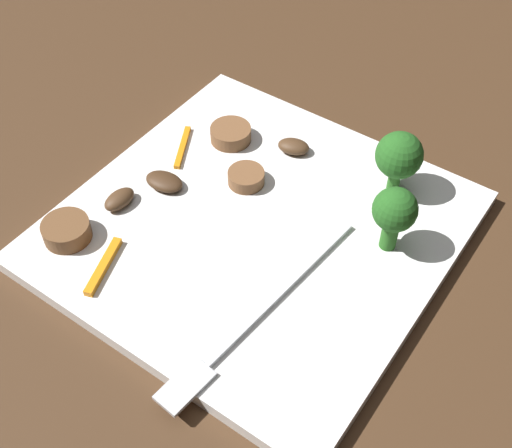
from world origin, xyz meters
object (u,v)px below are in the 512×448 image
at_px(fork, 251,321).
at_px(pepper_strip_0, 103,266).
at_px(sausage_slice_0, 246,177).
at_px(pepper_strip_3, 182,147).
at_px(mushroom_2, 294,146).
at_px(sausage_slice_1, 231,134).
at_px(broccoli_floret_0, 399,156).
at_px(mushroom_0, 119,199).
at_px(plate, 256,229).
at_px(broccoli_floret_1, 394,212).
at_px(sausage_slice_2, 67,231).
at_px(mushroom_1, 164,182).

relative_size(fork, pepper_strip_0, 3.76).
bearing_deg(sausage_slice_0, pepper_strip_3, -91.68).
bearing_deg(mushroom_2, pepper_strip_3, -56.88).
distance_m(fork, sausage_slice_1, 0.17).
height_order(broccoli_floret_0, mushroom_0, broccoli_floret_0).
xyz_separation_m(plate, broccoli_floret_1, (-0.04, 0.08, 0.04)).
distance_m(plate, pepper_strip_0, 0.11).
height_order(plate, pepper_strip_3, pepper_strip_3).
xyz_separation_m(sausage_slice_2, pepper_strip_3, (-0.12, 0.01, -0.01)).
height_order(fork, mushroom_2, mushroom_2).
bearing_deg(sausage_slice_1, mushroom_2, 109.34).
distance_m(sausage_slice_2, mushroom_0, 0.04).
bearing_deg(pepper_strip_3, sausage_slice_0, 88.32).
height_order(broccoli_floret_1, sausage_slice_1, broccoli_floret_1).
distance_m(sausage_slice_0, sausage_slice_2, 0.13).
bearing_deg(mushroom_0, pepper_strip_3, -178.84).
bearing_deg(sausage_slice_2, mushroom_1, 164.21).
bearing_deg(mushroom_1, pepper_strip_0, 12.00).
height_order(broccoli_floret_1, mushroom_0, broccoli_floret_1).
relative_size(broccoli_floret_1, mushroom_1, 1.70).
xyz_separation_m(pepper_strip_0, pepper_strip_3, (-0.12, -0.03, -0.00)).
distance_m(broccoli_floret_0, mushroom_1, 0.17).
relative_size(fork, mushroom_0, 7.08).
xyz_separation_m(fork, mushroom_2, (-0.15, -0.06, 0.00)).
distance_m(fork, mushroom_2, 0.16).
bearing_deg(sausage_slice_0, mushroom_2, 168.63).
distance_m(sausage_slice_0, pepper_strip_3, 0.06).
relative_size(broccoli_floret_0, broccoli_floret_1, 0.99).
distance_m(sausage_slice_1, mushroom_1, 0.07).
bearing_deg(broccoli_floret_1, sausage_slice_2, -56.78).
relative_size(plate, pepper_strip_0, 5.33).
distance_m(broccoli_floret_0, mushroom_0, 0.20).
distance_m(broccoli_floret_0, pepper_strip_0, 0.22).
xyz_separation_m(broccoli_floret_0, sausage_slice_1, (0.02, -0.13, -0.03)).
bearing_deg(sausage_slice_0, sausage_slice_1, -130.22).
distance_m(sausage_slice_1, mushroom_2, 0.05).
height_order(fork, mushroom_1, mushroom_1).
relative_size(plate, fork, 1.42).
distance_m(sausage_slice_0, mushroom_1, 0.06).
bearing_deg(broccoli_floret_0, pepper_strip_3, -70.31).
xyz_separation_m(sausage_slice_1, pepper_strip_3, (0.03, -0.02, -0.00)).
bearing_deg(sausage_slice_0, broccoli_floret_1, 92.86).
relative_size(plate, mushroom_0, 10.05).
relative_size(pepper_strip_0, pepper_strip_3, 1.02).
height_order(broccoli_floret_0, sausage_slice_2, broccoli_floret_0).
xyz_separation_m(plate, pepper_strip_0, (0.09, -0.06, 0.01)).
bearing_deg(broccoli_floret_1, mushroom_2, -112.58).
bearing_deg(sausage_slice_1, sausage_slice_0, 49.78).
bearing_deg(mushroom_0, pepper_strip_0, 32.36).
relative_size(sausage_slice_1, pepper_strip_3, 0.68).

